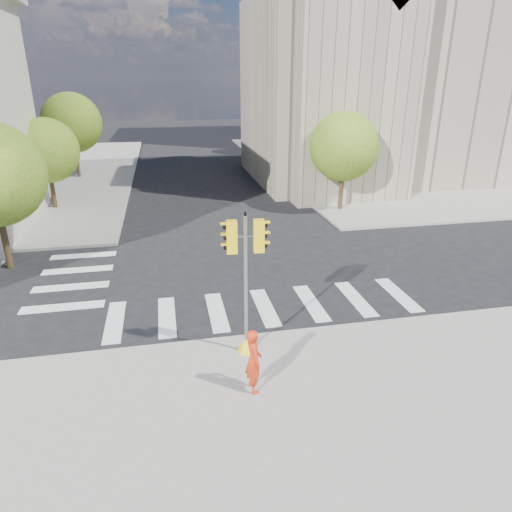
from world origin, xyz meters
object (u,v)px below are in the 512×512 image
Objects in this scene: lamp_near at (330,131)px; traffic_signal at (246,296)px; lamp_far at (280,115)px; photographer at (254,361)px.

traffic_signal is at bearing -116.24° from lamp_near.
traffic_signal is (-9.34, -18.94, -2.56)m from lamp_near.
lamp_near is at bearing 68.06° from traffic_signal.
lamp_near is 14.00m from lamp_far.
traffic_signal is 2.11m from photographer.
traffic_signal is at bearing -8.43° from photographer.
lamp_near is 23.13m from photographer.
lamp_near reaches higher than traffic_signal.
photographer is at bearing -105.23° from lamp_far.
lamp_far is 4.45× the size of photographer.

